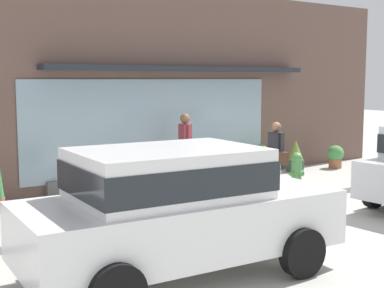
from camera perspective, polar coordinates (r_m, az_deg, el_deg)
name	(u,v)px	position (r m, az deg, el deg)	size (l,w,h in m)	color
ground_plane	(263,203)	(11.41, 7.43, -6.16)	(60.00, 60.00, 0.00)	#B2AFA8
curb_strip	(270,202)	(11.25, 8.12, -6.05)	(14.00, 0.24, 0.12)	#B2B2AD
storefront	(178,88)	(13.65, -1.47, 5.83)	(14.00, 0.81, 4.74)	brown
fire_hydrant	(297,171)	(12.84, 10.88, -2.78)	(0.42, 0.39, 0.87)	#4C8C47
pedestrian_with_handbag	(276,152)	(12.15, 8.82, -0.87)	(0.24, 0.69, 1.61)	#9E9384
pedestrian_passerby	(185,144)	(12.69, -0.73, -0.02)	(0.23, 0.48, 1.76)	#8E333D
parked_car_white	(176,205)	(7.04, -1.70, -6.36)	(4.27, 2.14, 1.69)	white
potted_plant_low_front	(335,156)	(16.17, 14.77, -1.22)	(0.47, 0.47, 0.66)	#9E6042
potted_plant_near_hydrant	(295,156)	(15.33, 10.77, -1.29)	(0.48, 0.48, 0.88)	#33473D
potted_plant_window_left	(260,158)	(14.61, 7.12, -1.44)	(0.50, 0.50, 0.82)	#B7B2A3
potted_plant_trailing_edge	(120,171)	(11.94, -7.59, -2.77)	(0.30, 0.30, 1.19)	#33473D
potted_plant_window_right	(229,168)	(13.35, 3.89, -2.55)	(0.46, 0.46, 0.78)	#B7B2A3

